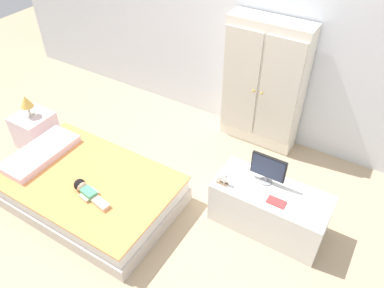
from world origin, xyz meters
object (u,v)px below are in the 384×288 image
(table_lamp, at_px, (26,102))
(rocking_horse_toy, at_px, (223,178))
(doll, at_px, (86,190))
(tv_monitor, at_px, (268,168))
(wardrobe, at_px, (263,85))
(nightstand, at_px, (35,130))
(book_red, at_px, (276,202))
(bed, at_px, (89,190))
(tv_stand, at_px, (269,208))

(table_lamp, relative_size, rocking_horse_toy, 1.94)
(doll, height_order, table_lamp, table_lamp)
(tv_monitor, xyz_separation_m, rocking_horse_toy, (-0.28, -0.19, -0.09))
(wardrobe, relative_size, tv_monitor, 4.68)
(nightstand, height_order, book_red, book_red)
(table_lamp, relative_size, wardrobe, 0.17)
(nightstand, xyz_separation_m, book_red, (2.52, 0.16, 0.23))
(bed, bearing_deg, book_red, 17.47)
(bed, xyz_separation_m, wardrobe, (0.89, 1.58, 0.52))
(bed, distance_m, table_lamp, 1.13)
(bed, relative_size, table_lamp, 6.59)
(nightstand, bearing_deg, rocking_horse_toy, 3.54)
(wardrobe, xyz_separation_m, tv_monitor, (0.46, -0.95, -0.10))
(bed, xyz_separation_m, doll, (0.12, -0.13, 0.18))
(rocking_horse_toy, bearing_deg, table_lamp, -176.46)
(nightstand, xyz_separation_m, tv_stand, (2.45, 0.25, 0.02))
(nightstand, distance_m, table_lamp, 0.34)
(rocking_horse_toy, bearing_deg, nightstand, -176.46)
(table_lamp, xyz_separation_m, tv_stand, (2.45, 0.25, -0.31))
(book_red, bearing_deg, table_lamp, -176.32)
(doll, height_order, wardrobe, wardrobe)
(table_lamp, height_order, tv_monitor, tv_monitor)
(wardrobe, distance_m, book_red, 1.29)
(tv_monitor, height_order, book_red, tv_monitor)
(wardrobe, distance_m, tv_stand, 1.24)
(nightstand, height_order, wardrobe, wardrobe)
(bed, relative_size, tv_stand, 1.66)
(doll, relative_size, rocking_horse_toy, 3.33)
(nightstand, xyz_separation_m, tv_monitor, (2.37, 0.32, 0.37))
(tv_stand, bearing_deg, tv_monitor, 140.45)
(wardrobe, bearing_deg, rocking_horse_toy, -81.22)
(wardrobe, height_order, book_red, wardrobe)
(doll, bearing_deg, tv_monitor, 31.73)
(bed, distance_m, wardrobe, 1.88)
(bed, bearing_deg, nightstand, 163.25)
(tv_monitor, distance_m, book_red, 0.26)
(table_lamp, bearing_deg, bed, -16.75)
(bed, bearing_deg, wardrobe, 60.66)
(nightstand, bearing_deg, tv_monitor, 7.74)
(rocking_horse_toy, xyz_separation_m, book_red, (0.43, 0.03, -0.05))
(tv_monitor, bearing_deg, rocking_horse_toy, -145.66)
(bed, bearing_deg, tv_monitor, 25.12)
(bed, height_order, tv_monitor, tv_monitor)
(doll, distance_m, table_lamp, 1.24)
(rocking_horse_toy, bearing_deg, tv_stand, 18.78)
(bed, distance_m, nightstand, 1.07)
(book_red, bearing_deg, tv_monitor, 133.36)
(wardrobe, xyz_separation_m, rocking_horse_toy, (0.18, -1.14, -0.20))
(rocking_horse_toy, bearing_deg, doll, -149.08)
(doll, relative_size, wardrobe, 0.30)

